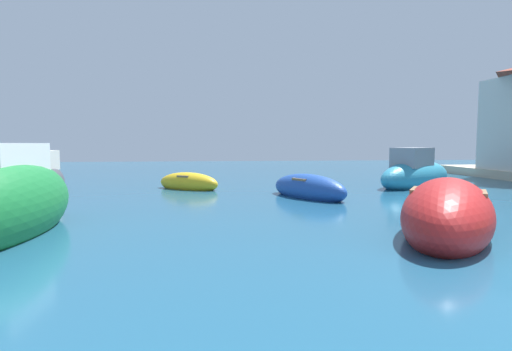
# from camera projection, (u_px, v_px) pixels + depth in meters

# --- Properties ---
(moored_boat_0) EXTENTS (3.15, 2.66, 0.97)m
(moored_boat_0) POSITION_uv_depth(u_px,v_px,m) (188.00, 183.00, 17.93)
(moored_boat_0) COLOR gold
(moored_boat_0) RESTS_ON ground
(moored_boat_1) EXTENTS (5.71, 4.86, 2.20)m
(moored_boat_1) POSITION_uv_depth(u_px,v_px,m) (416.00, 175.00, 19.11)
(moored_boat_1) COLOR teal
(moored_boat_1) RESTS_ON ground
(moored_boat_3) EXTENTS (4.12, 4.88, 1.68)m
(moored_boat_3) POSITION_uv_depth(u_px,v_px,m) (447.00, 216.00, 8.87)
(moored_boat_3) COLOR #B21E1E
(moored_boat_3) RESTS_ON ground
(moored_boat_4) EXTENTS (2.56, 5.65, 2.14)m
(moored_boat_4) POSITION_uv_depth(u_px,v_px,m) (34.00, 183.00, 15.28)
(moored_boat_4) COLOR #3F3F47
(moored_boat_4) RESTS_ON ground
(moored_boat_7) EXTENTS (2.89, 3.96, 1.15)m
(moored_boat_7) POSITION_uv_depth(u_px,v_px,m) (308.00, 189.00, 15.25)
(moored_boat_7) COLOR #1E479E
(moored_boat_7) RESTS_ON ground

